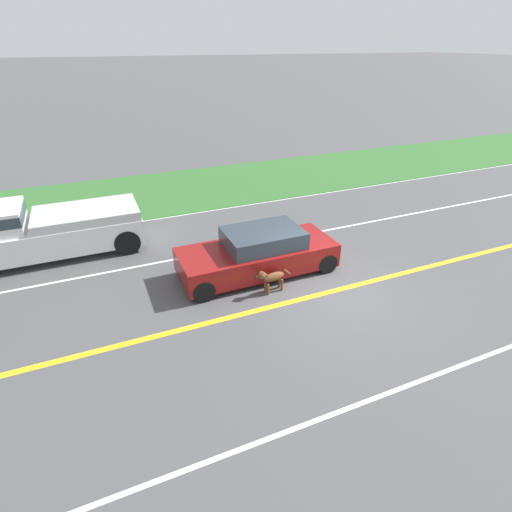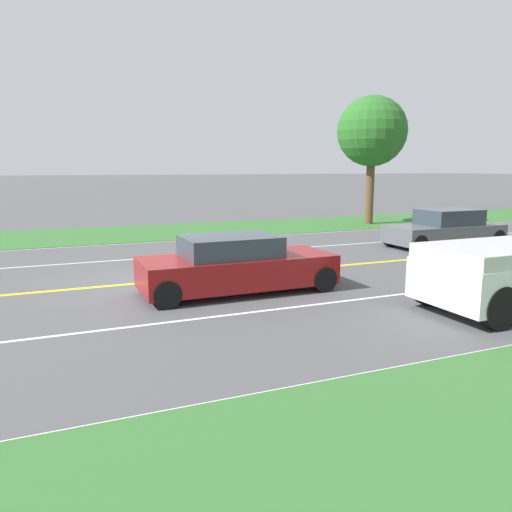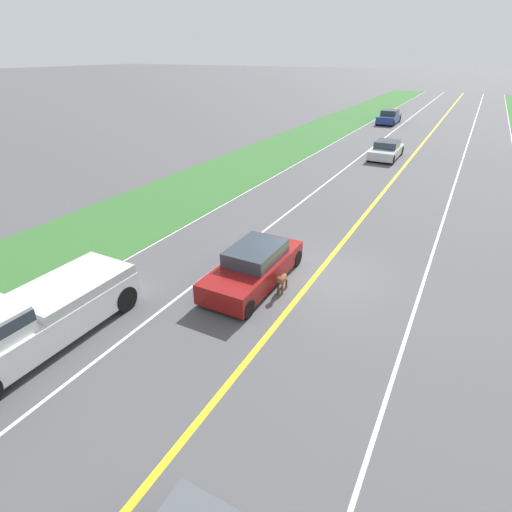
% 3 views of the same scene
% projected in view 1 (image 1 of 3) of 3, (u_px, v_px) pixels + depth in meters
% --- Properties ---
extents(ground_plane, '(400.00, 400.00, 0.00)m').
position_uv_depth(ground_plane, '(332.00, 292.00, 10.94)').
color(ground_plane, '#4C4C4F').
extents(centre_divider_line, '(0.18, 160.00, 0.01)m').
position_uv_depth(centre_divider_line, '(332.00, 291.00, 10.94)').
color(centre_divider_line, yellow).
rests_on(centre_divider_line, ground).
extents(lane_edge_line_right, '(0.14, 160.00, 0.01)m').
position_uv_depth(lane_edge_line_right, '(240.00, 206.00, 16.60)').
color(lane_edge_line_right, white).
rests_on(lane_edge_line_right, ground).
extents(lane_dash_same_dir, '(0.10, 160.00, 0.01)m').
position_uv_depth(lane_dash_same_dir, '(276.00, 240.00, 13.77)').
color(lane_dash_same_dir, white).
rests_on(lane_dash_same_dir, ground).
extents(lane_dash_oncoming, '(0.10, 160.00, 0.01)m').
position_uv_depth(lane_dash_oncoming, '(426.00, 379.00, 8.11)').
color(lane_dash_oncoming, white).
rests_on(lane_dash_oncoming, ground).
extents(grass_verge_right, '(6.00, 160.00, 0.03)m').
position_uv_depth(grass_verge_right, '(217.00, 185.00, 19.02)').
color(grass_verge_right, '#33662D').
rests_on(grass_verge_right, ground).
extents(ego_car, '(1.82, 4.54, 1.34)m').
position_uv_depth(ego_car, '(258.00, 253.00, 11.57)').
color(ego_car, maroon).
rests_on(ego_car, ground).
extents(dog, '(0.29, 1.11, 0.75)m').
position_uv_depth(dog, '(271.00, 277.00, 10.71)').
color(dog, brown).
rests_on(dog, ground).
extents(pickup_truck, '(2.01, 5.53, 1.79)m').
position_uv_depth(pickup_truck, '(39.00, 230.00, 12.33)').
color(pickup_truck, silver).
rests_on(pickup_truck, ground).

